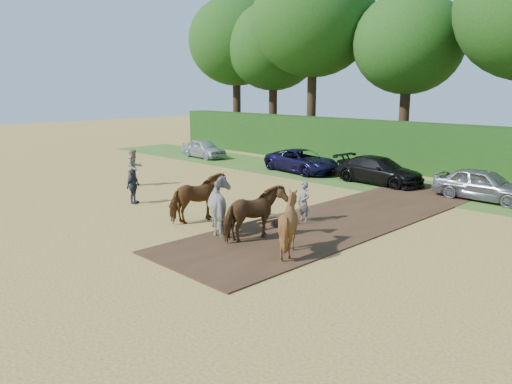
{
  "coord_description": "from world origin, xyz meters",
  "views": [
    {
      "loc": [
        12.55,
        -9.19,
        5.12
      ],
      "look_at": [
        0.1,
        3.09,
        1.4
      ],
      "focal_mm": 35.0,
      "sensor_mm": 36.0,
      "label": 1
    }
  ],
  "objects_px": {
    "spectator_near": "(134,168)",
    "plough_team": "(241,210)",
    "spectator_far": "(133,186)",
    "parked_cars": "(424,177)"
  },
  "relations": [
    {
      "from": "spectator_near",
      "to": "spectator_far",
      "type": "distance_m",
      "value": 4.15
    },
    {
      "from": "plough_team",
      "to": "parked_cars",
      "type": "bearing_deg",
      "value": 86.03
    },
    {
      "from": "spectator_far",
      "to": "plough_team",
      "type": "relative_size",
      "value": 0.24
    },
    {
      "from": "spectator_near",
      "to": "parked_cars",
      "type": "relative_size",
      "value": 0.06
    },
    {
      "from": "spectator_far",
      "to": "plough_team",
      "type": "xyz_separation_m",
      "value": [
        6.93,
        0.07,
        0.16
      ]
    },
    {
      "from": "spectator_near",
      "to": "plough_team",
      "type": "relative_size",
      "value": 0.3
    },
    {
      "from": "plough_team",
      "to": "parked_cars",
      "type": "xyz_separation_m",
      "value": [
        0.81,
        11.67,
        -0.24
      ]
    },
    {
      "from": "plough_team",
      "to": "parked_cars",
      "type": "height_order",
      "value": "plough_team"
    },
    {
      "from": "plough_team",
      "to": "parked_cars",
      "type": "relative_size",
      "value": 0.18
    },
    {
      "from": "spectator_far",
      "to": "parked_cars",
      "type": "height_order",
      "value": "spectator_far"
    }
  ]
}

